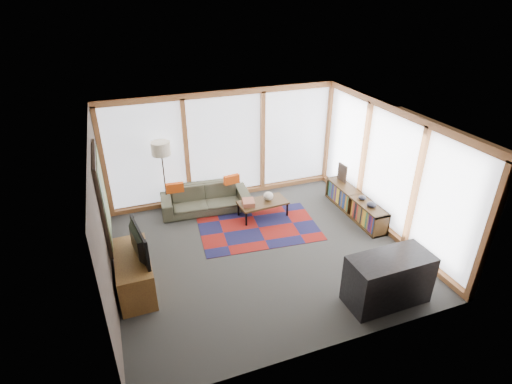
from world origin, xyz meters
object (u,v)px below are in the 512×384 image
object	(u,v)px
floor_lamp	(164,177)
television	(134,243)
coffee_table	(263,209)
bookshelf	(355,204)
bar_counter	(388,279)
sofa	(205,198)
tv_console	(134,273)

from	to	relation	value
floor_lamp	television	bearing A→B (deg)	-108.70
coffee_table	bookshelf	size ratio (longest dim) A/B	0.54
floor_lamp	bar_counter	size ratio (longest dim) A/B	1.23
sofa	bookshelf	size ratio (longest dim) A/B	0.99
tv_console	floor_lamp	bearing A→B (deg)	69.54
bookshelf	television	distance (m)	4.91
coffee_table	tv_console	size ratio (longest dim) A/B	0.80
bar_counter	floor_lamp	bearing A→B (deg)	123.57
coffee_table	tv_console	distance (m)	3.26
floor_lamp	tv_console	bearing A→B (deg)	-110.46
coffee_table	tv_console	xyz separation A→B (m)	(-2.89, -1.50, 0.15)
sofa	floor_lamp	xyz separation A→B (m)	(-0.83, 0.29, 0.54)
floor_lamp	sofa	bearing A→B (deg)	-19.38
floor_lamp	coffee_table	world-z (taller)	floor_lamp
tv_console	coffee_table	bearing A→B (deg)	27.39
sofa	coffee_table	world-z (taller)	sofa
television	bar_counter	world-z (taller)	television
coffee_table	bookshelf	xyz separation A→B (m)	(1.96, -0.65, 0.07)
sofa	floor_lamp	world-z (taller)	floor_lamp
coffee_table	tv_console	bearing A→B (deg)	-152.61
sofa	coffee_table	size ratio (longest dim) A/B	1.84
sofa	coffee_table	bearing A→B (deg)	-27.26
sofa	bookshelf	xyz separation A→B (m)	(3.09, -1.36, -0.04)
tv_console	television	xyz separation A→B (m)	(0.07, -0.04, 0.61)
coffee_table	bookshelf	bearing A→B (deg)	-18.28
bookshelf	coffee_table	bearing A→B (deg)	161.72
bookshelf	tv_console	xyz separation A→B (m)	(-4.85, -0.85, 0.08)
tv_console	sofa	bearing A→B (deg)	51.49
floor_lamp	bar_counter	distance (m)	5.11
sofa	bar_counter	xyz separation A→B (m)	(2.05, -3.91, 0.14)
sofa	tv_console	distance (m)	2.83
coffee_table	bookshelf	distance (m)	2.07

